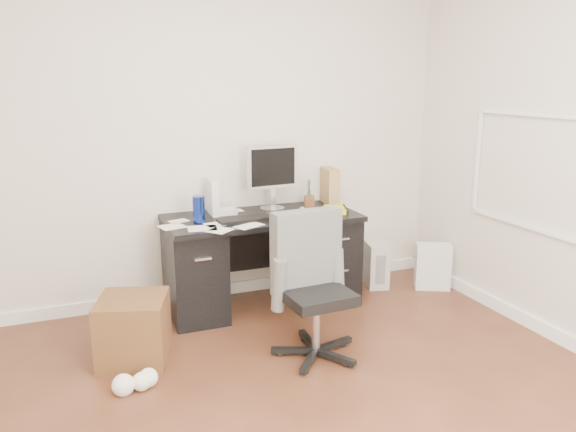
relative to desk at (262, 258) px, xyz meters
The scene contains 18 objects.
ground 1.73m from the desk, 100.29° to the right, with size 4.00×4.00×0.00m, color #472417.
room_shell 2.07m from the desk, 99.37° to the right, with size 4.02×4.02×2.71m.
desk is the anchor object (origin of this frame).
loose_papers 0.41m from the desk, 165.47° to the right, with size 1.10×0.60×0.00m, color white, non-canonical shape.
lcd_monitor 0.65m from the desk, 45.02° to the left, with size 0.43×0.24×0.54m, color #B7B7BB, non-canonical shape.
keyboard 0.41m from the desk, 143.74° to the right, with size 0.44×0.15×0.02m, color black.
computer_mouse 0.50m from the desk, 21.01° to the right, with size 0.07×0.07×0.07m, color #B7B7BB.
travel_mug 0.68m from the desk, behind, with size 0.09×0.09×0.20m, color navy.
white_binder 0.63m from the desk, 152.16° to the left, with size 0.11×0.24×0.28m, color silver.
magazine_file 0.88m from the desk, 16.70° to the left, with size 0.13×0.26×0.30m, color #9E7D4C.
pen_cup 0.67m from the desk, 14.85° to the left, with size 0.10×0.10×0.23m, color #593219, non-canonical shape.
yellow_book 0.70m from the desk, 10.54° to the right, with size 0.17×0.22×0.04m, color gold.
paper_remote 0.51m from the desk, 50.00° to the right, with size 0.28×0.23×0.02m, color white, non-canonical shape.
office_chair 0.95m from the desk, 87.48° to the right, with size 0.54×0.54×0.96m, color #4D504D, non-canonical shape.
pc_tower 1.12m from the desk, ahead, with size 0.17×0.39×0.39m, color #B7B0A5.
shopping_bag 1.53m from the desk, ahead, with size 0.30×0.21×0.40m, color silver.
wicker_basket 1.23m from the desk, 152.84° to the right, with size 0.42×0.42×0.42m, color #4F2F17.
desk_printer 0.57m from the desk, 162.96° to the left, with size 0.38×0.31×0.22m, color slate.
Camera 1 is at (-1.09, -2.39, 1.79)m, focal length 35.00 mm.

